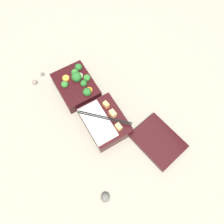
{
  "coord_description": "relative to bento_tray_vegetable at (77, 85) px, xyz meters",
  "views": [
    {
      "loc": [
        0.4,
        -0.12,
        0.81
      ],
      "look_at": [
        0.1,
        0.06,
        0.05
      ],
      "focal_mm": 35.0,
      "sensor_mm": 36.0,
      "label": 1
    }
  ],
  "objects": [
    {
      "name": "pebble_2",
      "position": [
        -0.12,
        -0.15,
        -0.03
      ],
      "size": [
        0.02,
        0.02,
        0.02
      ],
      "primitive_type": "sphere",
      "color": "#7A6B5B",
      "rests_on": "ground_plane"
    },
    {
      "name": "pebble_0",
      "position": [
        0.44,
        -0.12,
        -0.02
      ],
      "size": [
        0.03,
        0.03,
        0.03
      ],
      "primitive_type": "sphere",
      "color": "#595651",
      "rests_on": "ground_plane"
    },
    {
      "name": "ground_plane",
      "position": [
        0.09,
        -0.01,
        -0.03
      ],
      "size": [
        3.0,
        3.0,
        0.0
      ],
      "primitive_type": "plane",
      "color": "gray"
    },
    {
      "name": "bento_tray_vegetable",
      "position": [
        0.0,
        0.0,
        0.0
      ],
      "size": [
        0.19,
        0.15,
        0.08
      ],
      "color": "black",
      "rests_on": "ground_plane"
    },
    {
      "name": "bento_tray_rice",
      "position": [
        0.2,
        0.01,
        -0.0
      ],
      "size": [
        0.19,
        0.16,
        0.08
      ],
      "color": "black",
      "rests_on": "ground_plane"
    },
    {
      "name": "bento_lid",
      "position": [
        0.37,
        0.16,
        -0.02
      ],
      "size": [
        0.21,
        0.17,
        0.02
      ],
      "primitive_type": "cube",
      "rotation": [
        0.0,
        0.0,
        0.18
      ],
      "color": "black",
      "rests_on": "ground_plane"
    },
    {
      "name": "pebble_1",
      "position": [
        -0.15,
        -0.1,
        -0.03
      ],
      "size": [
        0.02,
        0.02,
        0.02
      ],
      "primitive_type": "sphere",
      "color": "#595651",
      "rests_on": "ground_plane"
    }
  ]
}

